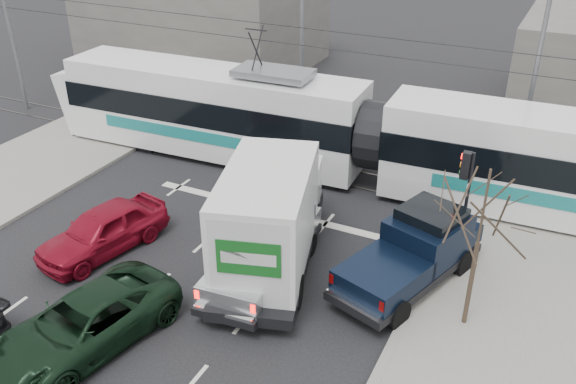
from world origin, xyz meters
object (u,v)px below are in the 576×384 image
at_px(silver_pickup, 268,245).
at_px(green_car, 85,323).
at_px(bare_tree, 483,215).
at_px(traffic_signal, 466,180).
at_px(tram, 374,137).
at_px(red_car, 103,230).
at_px(box_truck, 271,217).
at_px(navy_pickup, 415,251).
at_px(street_lamp_near, 534,56).
at_px(street_lamp_far, 299,18).

relative_size(silver_pickup, green_car, 1.10).
xyz_separation_m(bare_tree, traffic_signal, (-1.13, 4.00, -1.05)).
bearing_deg(tram, red_car, -129.24).
distance_m(box_truck, navy_pickup, 4.74).
bearing_deg(tram, navy_pickup, -62.08).
bearing_deg(street_lamp_near, navy_pickup, -99.61).
xyz_separation_m(street_lamp_far, tram, (6.29, -6.05, -2.99)).
bearing_deg(navy_pickup, tram, 138.67).
xyz_separation_m(tram, green_car, (-3.85, -12.92, -1.36)).
height_order(bare_tree, street_lamp_near, street_lamp_near).
height_order(tram, navy_pickup, tram).
height_order(tram, box_truck, tram).
relative_size(bare_tree, box_truck, 0.62).
xyz_separation_m(bare_tree, street_lamp_near, (-0.29, 11.50, 1.32)).
distance_m(traffic_signal, navy_pickup, 3.09).
xyz_separation_m(street_lamp_near, silver_pickup, (-6.13, -11.68, -4.05)).
bearing_deg(bare_tree, silver_pickup, -178.43).
height_order(street_lamp_far, silver_pickup, street_lamp_far).
relative_size(street_lamp_near, navy_pickup, 1.49).
xyz_separation_m(silver_pickup, box_truck, (-0.10, 0.45, 0.81)).
relative_size(street_lamp_near, box_truck, 1.12).
distance_m(traffic_signal, street_lamp_far, 14.47).
distance_m(traffic_signal, silver_pickup, 6.94).
relative_size(box_truck, green_car, 1.46).
distance_m(bare_tree, red_car, 12.62).
distance_m(bare_tree, green_car, 11.25).
bearing_deg(street_lamp_far, navy_pickup, -50.84).
bearing_deg(tram, green_car, -109.12).
bearing_deg(bare_tree, street_lamp_near, 91.42).
relative_size(street_lamp_near, red_car, 1.89).
height_order(traffic_signal, box_truck, box_truck).
relative_size(box_truck, navy_pickup, 1.33).
relative_size(tram, navy_pickup, 4.86).
distance_m(tram, green_car, 13.55).
xyz_separation_m(bare_tree, tram, (-5.50, 7.45, -1.67)).
xyz_separation_m(street_lamp_far, green_car, (2.43, -18.97, -4.35)).
xyz_separation_m(bare_tree, red_car, (-12.17, -1.50, -2.98)).
distance_m(tram, red_car, 11.24).
height_order(street_lamp_far, green_car, street_lamp_far).
xyz_separation_m(traffic_signal, street_lamp_near, (0.84, 7.50, 2.37)).
distance_m(navy_pickup, green_car, 10.13).
distance_m(traffic_signal, box_truck, 6.61).
height_order(street_lamp_far, box_truck, street_lamp_far).
distance_m(traffic_signal, street_lamp_near, 7.91).
bearing_deg(red_car, bare_tree, 19.55).
height_order(street_lamp_near, box_truck, street_lamp_near).
relative_size(bare_tree, navy_pickup, 0.83).
relative_size(street_lamp_far, navy_pickup, 1.49).
bearing_deg(bare_tree, traffic_signal, 105.76).
relative_size(bare_tree, silver_pickup, 0.83).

